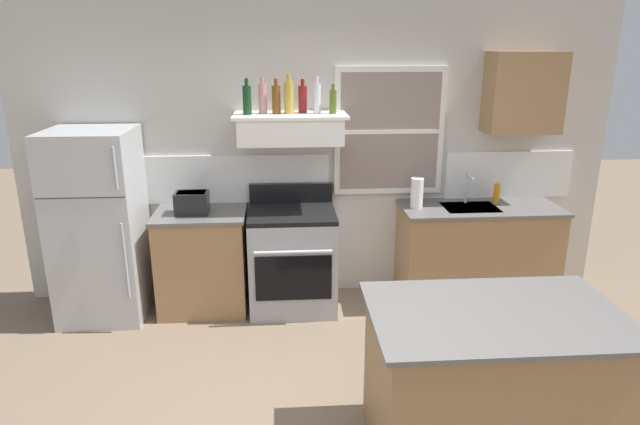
{
  "coord_description": "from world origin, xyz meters",
  "views": [
    {
      "loc": [
        -0.33,
        -2.74,
        2.32
      ],
      "look_at": [
        -0.05,
        1.2,
        1.1
      ],
      "focal_mm": 30.92,
      "sensor_mm": 36.0,
      "label": 1
    }
  ],
  "objects_px": {
    "bottle_rose_pink": "(263,98)",
    "dish_soap_bottle": "(497,193)",
    "bottle_amber_wine": "(276,99)",
    "stove_range": "(293,259)",
    "paper_towel_roll": "(417,193)",
    "bottle_olive_oil_square": "(333,101)",
    "bottle_red_label_wine": "(303,99)",
    "bottle_champagne_gold_foil": "(289,97)",
    "bottle_clear_tall": "(317,98)",
    "kitchen_island": "(490,383)",
    "bottle_dark_green_wine": "(247,99)",
    "refrigerator": "(99,226)",
    "toaster": "(192,202)"
  },
  "relations": [
    {
      "from": "bottle_rose_pink",
      "to": "dish_soap_bottle",
      "type": "relative_size",
      "value": 1.68
    },
    {
      "from": "bottle_rose_pink",
      "to": "bottle_amber_wine",
      "type": "relative_size",
      "value": 1.04
    },
    {
      "from": "stove_range",
      "to": "dish_soap_bottle",
      "type": "relative_size",
      "value": 6.06
    },
    {
      "from": "paper_towel_roll",
      "to": "bottle_olive_oil_square",
      "type": "bearing_deg",
      "value": 177.45
    },
    {
      "from": "stove_range",
      "to": "bottle_red_label_wine",
      "type": "bearing_deg",
      "value": 54.9
    },
    {
      "from": "bottle_champagne_gold_foil",
      "to": "bottle_clear_tall",
      "type": "relative_size",
      "value": 1.08
    },
    {
      "from": "bottle_amber_wine",
      "to": "kitchen_island",
      "type": "bearing_deg",
      "value": -59.86
    },
    {
      "from": "bottle_amber_wine",
      "to": "bottle_red_label_wine",
      "type": "xyz_separation_m",
      "value": [
        0.22,
        0.06,
        -0.0
      ]
    },
    {
      "from": "paper_towel_roll",
      "to": "dish_soap_bottle",
      "type": "distance_m",
      "value": 0.78
    },
    {
      "from": "bottle_champagne_gold_foil",
      "to": "bottle_red_label_wine",
      "type": "xyz_separation_m",
      "value": [
        0.12,
        0.06,
        -0.02
      ]
    },
    {
      "from": "bottle_rose_pink",
      "to": "bottle_dark_green_wine",
      "type": "bearing_deg",
      "value": -149.12
    },
    {
      "from": "bottle_champagne_gold_foil",
      "to": "kitchen_island",
      "type": "height_order",
      "value": "bottle_champagne_gold_foil"
    },
    {
      "from": "bottle_clear_tall",
      "to": "dish_soap_bottle",
      "type": "xyz_separation_m",
      "value": [
        1.65,
        0.04,
        -0.88
      ]
    },
    {
      "from": "bottle_dark_green_wine",
      "to": "paper_towel_roll",
      "type": "height_order",
      "value": "bottle_dark_green_wine"
    },
    {
      "from": "refrigerator",
      "to": "paper_towel_roll",
      "type": "distance_m",
      "value": 2.77
    },
    {
      "from": "bottle_red_label_wine",
      "to": "dish_soap_bottle",
      "type": "height_order",
      "value": "bottle_red_label_wine"
    },
    {
      "from": "bottle_rose_pink",
      "to": "bottle_olive_oil_square",
      "type": "bearing_deg",
      "value": -6.38
    },
    {
      "from": "dish_soap_bottle",
      "to": "kitchen_island",
      "type": "xyz_separation_m",
      "value": [
        -0.8,
        -2.1,
        -0.54
      ]
    },
    {
      "from": "bottle_amber_wine",
      "to": "bottle_olive_oil_square",
      "type": "relative_size",
      "value": 1.19
    },
    {
      "from": "bottle_clear_tall",
      "to": "bottle_olive_oil_square",
      "type": "xyz_separation_m",
      "value": [
        0.13,
        -0.03,
        -0.03
      ]
    },
    {
      "from": "bottle_olive_oil_square",
      "to": "bottle_amber_wine",
      "type": "bearing_deg",
      "value": 176.53
    },
    {
      "from": "dish_soap_bottle",
      "to": "stove_range",
      "type": "bearing_deg",
      "value": -175.82
    },
    {
      "from": "refrigerator",
      "to": "bottle_amber_wine",
      "type": "bearing_deg",
      "value": 4.56
    },
    {
      "from": "stove_range",
      "to": "toaster",
      "type": "bearing_deg",
      "value": 179.84
    },
    {
      "from": "bottle_dark_green_wine",
      "to": "kitchen_island",
      "type": "distance_m",
      "value": 2.85
    },
    {
      "from": "refrigerator",
      "to": "bottle_champagne_gold_foil",
      "type": "distance_m",
      "value": 1.96
    },
    {
      "from": "bottle_rose_pink",
      "to": "kitchen_island",
      "type": "xyz_separation_m",
      "value": [
        1.31,
        -2.1,
        -1.42
      ]
    },
    {
      "from": "bottle_red_label_wine",
      "to": "bottle_amber_wine",
      "type": "bearing_deg",
      "value": -165.72
    },
    {
      "from": "bottle_rose_pink",
      "to": "bottle_olive_oil_square",
      "type": "relative_size",
      "value": 1.24
    },
    {
      "from": "refrigerator",
      "to": "toaster",
      "type": "distance_m",
      "value": 0.82
    },
    {
      "from": "bottle_rose_pink",
      "to": "bottle_red_label_wine",
      "type": "height_order",
      "value": "bottle_rose_pink"
    },
    {
      "from": "stove_range",
      "to": "dish_soap_bottle",
      "type": "xyz_separation_m",
      "value": [
        1.88,
        0.14,
        0.54
      ]
    },
    {
      "from": "bottle_red_label_wine",
      "to": "bottle_clear_tall",
      "type": "height_order",
      "value": "bottle_clear_tall"
    },
    {
      "from": "bottle_red_label_wine",
      "to": "paper_towel_roll",
      "type": "distance_m",
      "value": 1.3
    },
    {
      "from": "bottle_red_label_wine",
      "to": "bottle_clear_tall",
      "type": "relative_size",
      "value": 0.91
    },
    {
      "from": "bottle_olive_oil_square",
      "to": "toaster",
      "type": "bearing_deg",
      "value": -176.79
    },
    {
      "from": "bottle_clear_tall",
      "to": "kitchen_island",
      "type": "distance_m",
      "value": 2.64
    },
    {
      "from": "refrigerator",
      "to": "stove_range",
      "type": "height_order",
      "value": "refrigerator"
    },
    {
      "from": "bottle_red_label_wine",
      "to": "paper_towel_roll",
      "type": "xyz_separation_m",
      "value": [
        1.0,
        -0.12,
        -0.82
      ]
    },
    {
      "from": "dish_soap_bottle",
      "to": "bottle_clear_tall",
      "type": "bearing_deg",
      "value": -178.69
    },
    {
      "from": "bottle_rose_pink",
      "to": "paper_towel_roll",
      "type": "relative_size",
      "value": 1.12
    },
    {
      "from": "toaster",
      "to": "paper_towel_roll",
      "type": "distance_m",
      "value": 1.97
    },
    {
      "from": "stove_range",
      "to": "bottle_rose_pink",
      "type": "bearing_deg",
      "value": 149.07
    },
    {
      "from": "bottle_champagne_gold_foil",
      "to": "paper_towel_roll",
      "type": "relative_size",
      "value": 1.23
    },
    {
      "from": "bottle_clear_tall",
      "to": "bottle_olive_oil_square",
      "type": "distance_m",
      "value": 0.14
    },
    {
      "from": "bottle_red_label_wine",
      "to": "kitchen_island",
      "type": "bearing_deg",
      "value": -65.34
    },
    {
      "from": "toaster",
      "to": "bottle_dark_green_wine",
      "type": "bearing_deg",
      "value": 6.6
    },
    {
      "from": "bottle_dark_green_wine",
      "to": "bottle_amber_wine",
      "type": "distance_m",
      "value": 0.24
    },
    {
      "from": "bottle_red_label_wine",
      "to": "stove_range",
      "type": "bearing_deg",
      "value": -125.1
    },
    {
      "from": "refrigerator",
      "to": "bottle_clear_tall",
      "type": "relative_size",
      "value": 5.32
    }
  ]
}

